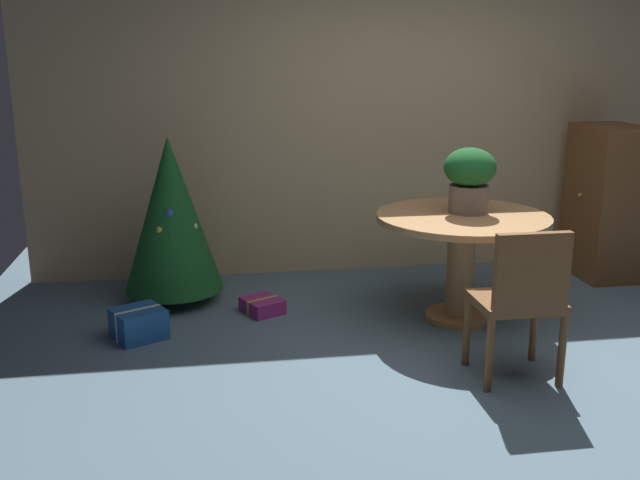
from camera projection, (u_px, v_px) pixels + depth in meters
name	position (u px, v px, depth m)	size (l,w,h in m)	color
ground_plane	(486.00, 374.00, 4.17)	(6.60, 6.60, 0.00)	slate
back_wall_panel	(396.00, 115.00, 5.94)	(6.00, 0.10, 2.60)	tan
round_dining_table	(462.00, 240.00, 4.88)	(1.17, 1.17, 0.75)	#B27F4C
flower_vase	(469.00, 176.00, 4.83)	(0.35, 0.35, 0.44)	#665B51
wooden_chair_near	(522.00, 296.00, 3.96)	(0.46, 0.40, 0.89)	brown
holiday_tree	(171.00, 214.00, 5.21)	(0.72, 0.72, 1.23)	brown
gift_box_purple	(262.00, 306.00, 5.13)	(0.34, 0.35, 0.10)	#9E287A
gift_box_blue	(139.00, 324.00, 4.67)	(0.40, 0.39, 0.20)	#1E569E
wooden_cabinet	(606.00, 202.00, 5.85)	(0.47, 0.64, 1.24)	brown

